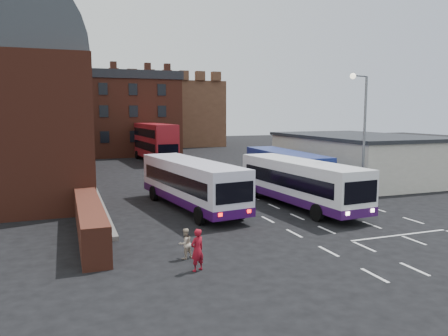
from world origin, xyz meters
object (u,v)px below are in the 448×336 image
object	(u,v)px
bus_white_outbound	(191,180)
bus_blue	(285,167)
bus_white_inbound	(300,180)
street_lamp	(362,126)
bus_red_double	(155,142)
pedestrian_red	(197,250)
pedestrian_beige	(185,244)

from	to	relation	value
bus_white_outbound	bus_blue	size ratio (longest dim) A/B	1.03
bus_blue	bus_white_inbound	bearing A→B (deg)	72.51
bus_white_outbound	street_lamp	size ratio (longest dim) A/B	1.33
bus_red_double	street_lamp	xyz separation A→B (m)	(8.54, -30.64, 2.82)
bus_red_double	street_lamp	size ratio (longest dim) A/B	1.38
bus_white_outbound	pedestrian_red	bearing A→B (deg)	-112.72
street_lamp	pedestrian_red	xyz separation A→B (m)	(-14.70, -8.97, -4.55)
bus_white_outbound	bus_blue	world-z (taller)	bus_white_outbound
bus_white_inbound	pedestrian_beige	distance (m)	12.51
pedestrian_red	pedestrian_beige	bearing A→B (deg)	-111.58
street_lamp	pedestrian_red	size ratio (longest dim) A/B	5.15
bus_white_outbound	bus_white_inbound	xyz separation A→B (m)	(6.97, -2.17, -0.03)
bus_red_double	pedestrian_beige	distance (m)	38.55
bus_white_outbound	pedestrian_beige	distance (m)	10.14
street_lamp	pedestrian_red	world-z (taller)	street_lamp
bus_blue	pedestrian_beige	xyz separation A→B (m)	(-12.47, -14.15, -1.17)
bus_blue	bus_red_double	distance (m)	24.67
street_lamp	bus_red_double	bearing A→B (deg)	105.57
pedestrian_red	bus_white_outbound	bearing A→B (deg)	-128.60
bus_white_outbound	bus_blue	xyz separation A→B (m)	(9.46, 4.54, -0.04)
bus_white_outbound	pedestrian_red	distance (m)	11.65
pedestrian_red	bus_white_inbound	bearing A→B (deg)	-161.49
bus_blue	bus_white_outbound	bearing A→B (deg)	28.48
bus_red_double	street_lamp	distance (m)	31.94
bus_red_double	pedestrian_red	bearing A→B (deg)	77.62
bus_white_inbound	pedestrian_red	distance (m)	13.47
pedestrian_red	bus_blue	bearing A→B (deg)	-152.09
bus_white_inbound	bus_red_double	size ratio (longest dim) A/B	0.95
bus_blue	street_lamp	world-z (taller)	street_lamp
bus_blue	bus_red_double	xyz separation A→B (m)	(-6.24, 23.85, 0.75)
pedestrian_red	pedestrian_beige	xyz separation A→B (m)	(-0.07, 1.62, -0.19)
bus_white_outbound	pedestrian_red	size ratio (longest dim) A/B	6.87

